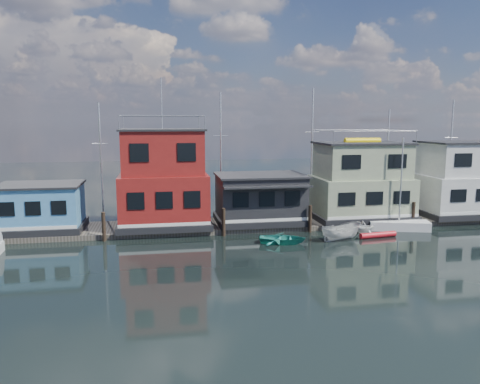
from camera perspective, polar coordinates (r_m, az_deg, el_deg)
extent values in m
plane|color=black|center=(28.87, 8.61, -9.38)|extent=(160.00, 160.00, 0.00)
cube|color=#595147|center=(39.97, 3.13, -3.89)|extent=(48.00, 5.00, 0.40)
cube|color=black|center=(39.91, -22.98, -3.94)|extent=(6.40, 4.90, 0.50)
cube|color=#4B8BC0|center=(39.58, -23.13, -1.46)|extent=(6.00, 4.50, 3.00)
cube|color=black|center=(39.35, -23.27, 0.80)|extent=(6.30, 4.80, 0.16)
cube|color=black|center=(38.86, -9.19, -3.67)|extent=(7.40, 5.90, 0.50)
cube|color=maroon|center=(38.47, -9.26, -0.58)|extent=(7.00, 5.50, 3.74)
cube|color=maroon|center=(38.06, -9.40, 4.77)|extent=(6.30, 4.95, 3.46)
cube|color=black|center=(37.98, -9.46, 7.49)|extent=(6.65, 5.23, 0.16)
cylinder|color=silver|center=(37.99, -9.54, 10.63)|extent=(0.08, 0.08, 4.00)
cube|color=black|center=(39.76, 2.44, -3.28)|extent=(7.40, 5.40, 0.50)
cube|color=black|center=(39.40, 2.45, -0.51)|extent=(7.00, 5.00, 3.40)
cube|color=black|center=(39.16, 2.47, 2.06)|extent=(7.30, 5.30, 0.16)
cube|color=black|center=(36.52, 3.41, 0.64)|extent=(7.00, 1.20, 0.12)
cube|color=black|center=(42.59, 14.36, -2.74)|extent=(8.40, 5.90, 0.50)
cube|color=#95A07D|center=(42.27, 14.45, -0.34)|extent=(8.00, 5.50, 3.12)
cube|color=#95A07D|center=(41.92, 14.61, 3.71)|extent=(7.20, 4.95, 2.88)
cube|color=black|center=(41.82, 14.69, 5.79)|extent=(7.60, 5.23, 0.16)
cylinder|color=yellow|center=(41.81, 14.70, 6.02)|extent=(3.20, 0.56, 0.56)
cube|color=black|center=(47.56, 25.42, -2.14)|extent=(8.40, 5.90, 0.50)
cube|color=silver|center=(47.28, 25.56, 0.02)|extent=(8.00, 5.50, 3.12)
cube|color=silver|center=(46.96, 25.80, 3.64)|extent=(7.20, 4.95, 2.88)
cube|color=black|center=(46.87, 25.92, 5.49)|extent=(7.60, 5.23, 0.16)
cylinder|color=#2D2116|center=(36.26, -16.27, -4.09)|extent=(0.28, 0.28, 2.20)
cylinder|color=#2D2116|center=(36.36, -2.01, -3.70)|extent=(0.28, 0.28, 2.20)
cylinder|color=#2D2116|center=(37.95, 8.53, -3.26)|extent=(0.28, 0.28, 2.20)
cylinder|color=#2D2116|center=(41.66, 20.37, -2.64)|extent=(0.28, 0.28, 2.20)
cylinder|color=silver|center=(44.41, -16.58, 3.63)|extent=(0.16, 0.16, 10.50)
cylinder|color=silver|center=(44.31, -16.67, 5.66)|extent=(1.40, 0.06, 0.06)
cylinder|color=silver|center=(44.48, -2.35, 4.64)|extent=(0.16, 0.16, 11.50)
cylinder|color=silver|center=(44.39, -2.36, 6.86)|extent=(1.40, 0.06, 0.06)
cylinder|color=silver|center=(46.52, 8.74, 5.03)|extent=(0.16, 0.16, 12.00)
cylinder|color=silver|center=(46.44, 8.80, 7.25)|extent=(1.40, 0.06, 0.06)
cylinder|color=silver|center=(49.74, 17.50, 3.81)|extent=(0.16, 0.16, 10.00)
cylinder|color=silver|center=(49.64, 17.58, 5.54)|extent=(1.40, 0.06, 0.06)
cylinder|color=silver|center=(53.29, 24.24, 4.29)|extent=(0.16, 0.16, 11.00)
cylinder|color=silver|center=(53.21, 24.35, 6.06)|extent=(1.40, 0.06, 0.06)
imported|color=beige|center=(35.93, 12.24, -4.78)|extent=(3.57, 1.90, 1.31)
imported|color=teal|center=(34.52, 5.22, -5.68)|extent=(3.94, 3.25, 0.71)
cube|color=white|center=(40.73, 18.79, -3.86)|extent=(5.04, 2.83, 0.74)
cylinder|color=silver|center=(40.11, 19.05, 1.41)|extent=(0.12, 0.12, 6.80)
cube|color=silver|center=(40.41, 18.90, -1.58)|extent=(0.45, 1.45, 0.05)
imported|color=white|center=(38.76, 14.89, -4.10)|extent=(2.21, 2.00, 1.02)
cylinder|color=red|center=(37.55, 16.47, -5.04)|extent=(3.05, 0.83, 0.44)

